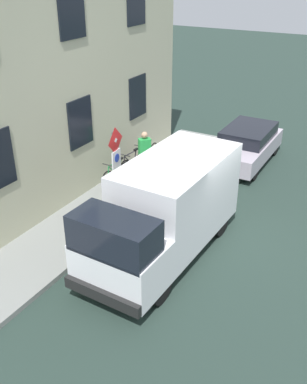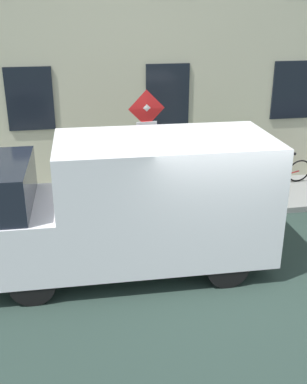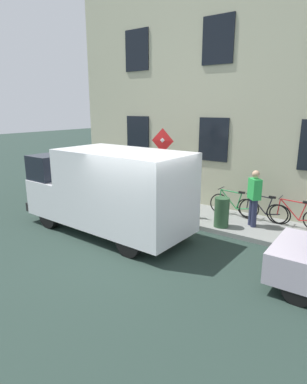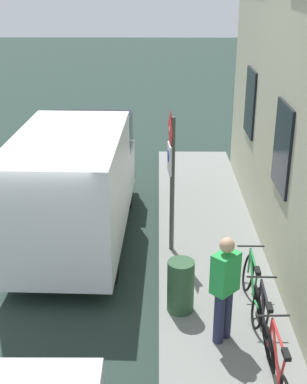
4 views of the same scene
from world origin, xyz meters
The scene contains 10 objects.
ground_plane centered at (0.00, 0.00, 0.00)m, with size 80.00×80.00×0.00m, color #24352E.
sidewalk_slab centered at (3.33, 0.00, 0.07)m, with size 2.10×14.20×0.14m, color gray.
building_facade centered at (4.72, 0.00, 4.00)m, with size 0.75×12.20×8.00m.
sign_post_stacked centered at (2.49, 0.87, 1.99)m, with size 0.17×0.56×2.75m.
delivery_van centered at (0.58, 1.48, 1.33)m, with size 2.16×5.39×2.50m.
bicycle_red centered at (3.83, -3.03, 0.51)m, with size 0.46×1.71×0.89m.
bicycle_black centered at (3.83, -2.06, 0.51)m, with size 0.46×1.71×0.89m.
bicycle_green centered at (3.83, -1.09, 0.51)m, with size 0.46×1.71×0.89m.
pedestrian centered at (3.23, -1.94, 1.07)m, with size 0.47×0.47×1.72m.
litter_bin centered at (2.63, -1.20, 0.59)m, with size 0.44×0.44×0.90m, color #2D5133.
Camera 2 is at (-6.94, 2.51, 4.61)m, focal length 42.93 mm.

